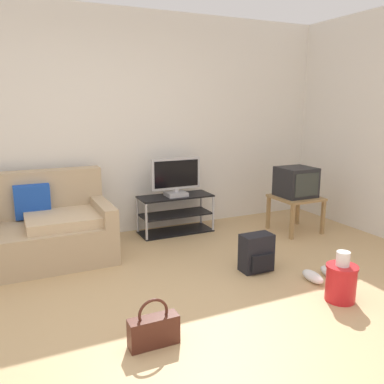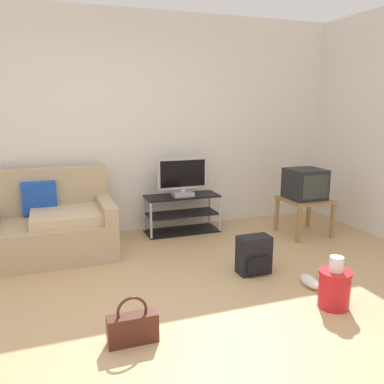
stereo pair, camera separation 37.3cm
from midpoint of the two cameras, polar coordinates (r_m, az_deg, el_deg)
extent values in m
cube|color=tan|center=(3.10, 0.38, -18.98)|extent=(9.00, 9.80, 0.02)
cube|color=silver|center=(5.02, -9.41, 9.38)|extent=(9.00, 0.10, 2.70)
cube|color=tan|center=(4.53, -21.53, -6.59)|extent=(2.00, 0.94, 0.39)
cube|color=tan|center=(4.77, -21.85, -0.10)|extent=(2.00, 0.20, 0.51)
cube|color=tan|center=(4.50, -9.90, -2.17)|extent=(0.14, 0.94, 0.19)
cube|color=#CBAF89|center=(4.41, -14.63, -3.29)|extent=(0.80, 0.65, 0.10)
cube|color=blue|center=(4.66, -18.75, -0.81)|extent=(0.36, 0.16, 0.37)
cube|color=black|center=(5.03, 0.68, -0.60)|extent=(0.92, 0.38, 0.02)
cube|color=black|center=(5.09, 0.67, -3.12)|extent=(0.89, 0.36, 0.02)
cube|color=black|center=(5.15, 0.66, -5.58)|extent=(0.92, 0.38, 0.02)
cylinder|color=#B7B7BC|center=(4.79, -3.63, -4.12)|extent=(0.03, 0.03, 0.48)
cylinder|color=#B7B7BC|center=(5.10, 6.07, -3.14)|extent=(0.03, 0.03, 0.48)
cylinder|color=#B7B7BC|center=(5.12, -4.72, -3.07)|extent=(0.03, 0.03, 0.48)
cylinder|color=#B7B7BC|center=(5.41, 4.47, -2.22)|extent=(0.03, 0.03, 0.48)
cube|color=#B2B2B7|center=(5.01, 0.76, -0.27)|extent=(0.25, 0.22, 0.05)
cube|color=#B2B2B7|center=(5.00, 0.76, 0.23)|extent=(0.05, 0.04, 0.04)
cube|color=#B2B2B7|center=(4.95, 0.76, 2.66)|extent=(0.64, 0.04, 0.39)
cube|color=black|center=(4.93, 0.86, 2.61)|extent=(0.58, 0.01, 0.33)
cube|color=#9E7A4C|center=(5.19, 17.76, -1.10)|extent=(0.54, 0.54, 0.03)
cube|color=#9E7A4C|center=(4.92, 17.04, -4.53)|extent=(0.04, 0.04, 0.43)
cube|color=#9E7A4C|center=(5.22, 21.30, -3.89)|extent=(0.04, 0.04, 0.43)
cube|color=#9E7A4C|center=(5.30, 13.95, -3.15)|extent=(0.04, 0.04, 0.43)
cube|color=#9E7A4C|center=(5.57, 18.08, -2.64)|extent=(0.04, 0.04, 0.43)
cube|color=#232326|center=(5.16, 17.77, 1.10)|extent=(0.43, 0.40, 0.37)
cube|color=#333833|center=(5.00, 19.19, 0.66)|extent=(0.35, 0.01, 0.29)
cube|color=black|center=(3.97, 11.48, -8.76)|extent=(0.31, 0.18, 0.37)
cube|color=black|center=(3.91, 12.24, -10.17)|extent=(0.24, 0.04, 0.16)
cylinder|color=black|center=(4.01, 9.59, -8.19)|extent=(0.04, 0.04, 0.30)
cylinder|color=black|center=(4.09, 11.75, -7.84)|extent=(0.04, 0.04, 0.30)
cube|color=#4C2319|center=(2.89, -4.58, -18.91)|extent=(0.34, 0.11, 0.21)
torus|color=#4C2319|center=(2.82, -4.63, -16.60)|extent=(0.21, 0.02, 0.21)
cylinder|color=red|center=(3.55, 22.52, -12.68)|extent=(0.24, 0.24, 0.31)
cylinder|color=red|center=(3.49, 22.72, -10.54)|extent=(0.26, 0.26, 0.02)
cylinder|color=white|center=(3.47, 22.80, -9.62)|extent=(0.11, 0.11, 0.14)
ellipsoid|color=white|center=(3.88, 19.09, -11.96)|extent=(0.14, 0.28, 0.09)
ellipsoid|color=white|center=(4.01, 21.51, -11.34)|extent=(0.17, 0.29, 0.09)
camera|label=1|loc=(0.19, -87.41, 0.57)|focal=37.53mm
camera|label=2|loc=(0.19, 92.59, -0.57)|focal=37.53mm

